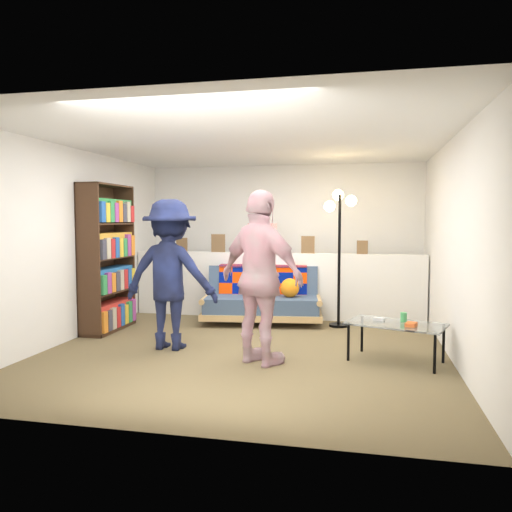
{
  "coord_description": "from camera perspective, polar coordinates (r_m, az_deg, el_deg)",
  "views": [
    {
      "loc": [
        1.31,
        -5.68,
        1.5
      ],
      "look_at": [
        0.0,
        0.4,
        1.05
      ],
      "focal_mm": 35.0,
      "sensor_mm": 36.0,
      "label": 1
    }
  ],
  "objects": [
    {
      "name": "ground",
      "position": [
        6.02,
        -0.81,
        -10.29
      ],
      "size": [
        5.0,
        5.0,
        0.0
      ],
      "primitive_type": "plane",
      "color": "brown",
      "rests_on": "ground"
    },
    {
      "name": "ledge_decor",
      "position": [
        7.63,
        0.52,
        1.7
      ],
      "size": [
        2.97,
        0.02,
        0.45
      ],
      "color": "brown",
      "rests_on": "half_wall_ledge"
    },
    {
      "name": "futon_sofa",
      "position": [
        7.3,
        0.82,
        -4.99
      ],
      "size": [
        1.81,
        1.03,
        0.74
      ],
      "color": "tan",
      "rests_on": "ground"
    },
    {
      "name": "person_right",
      "position": [
        5.15,
        0.59,
        -2.49
      ],
      "size": [
        1.14,
        0.92,
        1.81
      ],
      "primitive_type": "imported",
      "rotation": [
        0.0,
        0.0,
        2.61
      ],
      "color": "pink",
      "rests_on": "ground"
    },
    {
      "name": "floor_lamp",
      "position": [
        7.08,
        9.5,
        3.01
      ],
      "size": [
        0.45,
        0.38,
        1.93
      ],
      "color": "black",
      "rests_on": "ground"
    },
    {
      "name": "bookshelf",
      "position": [
        7.05,
        -16.64,
        -0.74
      ],
      "size": [
        0.33,
        0.99,
        1.98
      ],
      "color": "#311C10",
      "rests_on": "ground"
    },
    {
      "name": "person_left",
      "position": [
        5.88,
        -9.77,
        -2.08
      ],
      "size": [
        1.14,
        0.68,
        1.74
      ],
      "primitive_type": "imported",
      "rotation": [
        0.0,
        0.0,
        3.11
      ],
      "color": "black",
      "rests_on": "ground"
    },
    {
      "name": "half_wall_ledge",
      "position": [
        7.66,
        2.21,
        -3.37
      ],
      "size": [
        4.45,
        0.15,
        1.0
      ],
      "primitive_type": "cube",
      "color": "silver",
      "rests_on": "ground"
    },
    {
      "name": "room_shell",
      "position": [
        6.29,
        0.14,
        5.69
      ],
      "size": [
        4.6,
        5.05,
        2.45
      ],
      "color": "silver",
      "rests_on": "ground"
    },
    {
      "name": "coffee_table",
      "position": [
        5.51,
        15.76,
        -7.68
      ],
      "size": [
        1.11,
        0.83,
        0.51
      ],
      "color": "black",
      "rests_on": "ground"
    }
  ]
}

